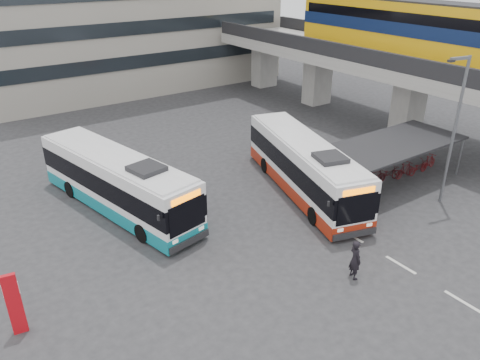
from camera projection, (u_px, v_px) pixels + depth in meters
ground at (313, 252)px, 21.79m from camera, size 120.00×120.00×0.00m
viaduct at (391, 47)px, 35.46m from camera, size 8.00×32.00×9.68m
bike_shelter at (385, 164)px, 27.81m from camera, size 10.00×4.00×2.54m
road_markings at (401, 265)px, 20.85m from camera, size 0.15×7.60×0.01m
bus_main at (304, 167)px, 26.79m from camera, size 5.50×11.54×3.34m
bus_teal at (117, 182)px, 24.89m from camera, size 4.77×11.68×3.38m
pedestrian at (355, 259)px, 19.68m from camera, size 0.59×0.75×1.82m
lamp_post at (454, 123)px, 24.28m from camera, size 1.41×0.45×8.08m
sign_totem_mid at (14, 303)px, 16.58m from camera, size 0.55×0.24×2.55m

